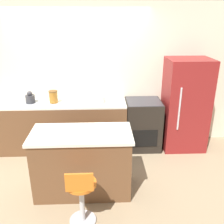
{
  "coord_description": "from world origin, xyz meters",
  "views": [
    {
      "loc": [
        0.41,
        -3.91,
        2.38
      ],
      "look_at": [
        0.57,
        -0.3,
        0.96
      ],
      "focal_mm": 40.0,
      "sensor_mm": 36.0,
      "label": 1
    }
  ],
  "objects": [
    {
      "name": "oven_range",
      "position": [
        1.17,
        0.32,
        0.46
      ],
      "size": [
        0.64,
        0.61,
        0.92
      ],
      "color": "black",
      "rests_on": "ground_plane"
    },
    {
      "name": "ground_plane",
      "position": [
        0.0,
        0.0,
        0.0
      ],
      "size": [
        14.0,
        14.0,
        0.0
      ],
      "primitive_type": "plane",
      "color": "#998466"
    },
    {
      "name": "kitchen_island",
      "position": [
        0.13,
        -0.91,
        0.46
      ],
      "size": [
        1.36,
        0.65,
        0.91
      ],
      "color": "brown",
      "rests_on": "ground_plane"
    },
    {
      "name": "stool_chair",
      "position": [
        0.15,
        -1.55,
        0.41
      ],
      "size": [
        0.36,
        0.36,
        0.8
      ],
      "color": "#B7B7BC",
      "rests_on": "ground_plane"
    },
    {
      "name": "wall_back",
      "position": [
        0.0,
        0.65,
        1.3
      ],
      "size": [
        8.0,
        0.06,
        2.6
      ],
      "color": "beige",
      "rests_on": "ground_plane"
    },
    {
      "name": "refrigerator",
      "position": [
        1.93,
        0.31,
        0.84
      ],
      "size": [
        0.76,
        0.65,
        1.68
      ],
      "color": "maroon",
      "rests_on": "ground_plane"
    },
    {
      "name": "kettle",
      "position": [
        -0.85,
        0.31,
        1.01
      ],
      "size": [
        0.17,
        0.17,
        0.21
      ],
      "color": "#333338",
      "rests_on": "back_counter"
    },
    {
      "name": "mixing_bowl",
      "position": [
        0.37,
        0.31,
        0.97
      ],
      "size": [
        0.21,
        0.21,
        0.11
      ],
      "color": "white",
      "rests_on": "back_counter"
    },
    {
      "name": "canister_jar",
      "position": [
        -0.44,
        0.31,
        1.03
      ],
      "size": [
        0.15,
        0.15,
        0.21
      ],
      "color": "#9E6623",
      "rests_on": "back_counter"
    },
    {
      "name": "back_counter",
      "position": [
        -0.36,
        0.32,
        0.46
      ],
      "size": [
        2.39,
        0.6,
        0.92
      ],
      "color": "brown",
      "rests_on": "ground_plane"
    }
  ]
}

